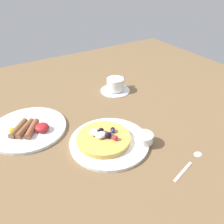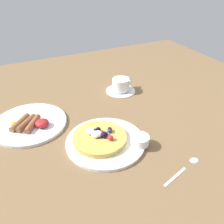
{
  "view_description": "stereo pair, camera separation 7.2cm",
  "coord_description": "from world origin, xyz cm",
  "px_view_note": "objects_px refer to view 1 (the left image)",
  "views": [
    {
      "loc": [
        -37.32,
        -54.97,
        49.96
      ],
      "look_at": [
        -0.39,
        4.66,
        4.0
      ],
      "focal_mm": 37.75,
      "sensor_mm": 36.0,
      "label": 1
    },
    {
      "loc": [
        -31.03,
        -58.43,
        49.96
      ],
      "look_at": [
        -0.39,
        4.66,
        4.0
      ],
      "focal_mm": 37.75,
      "sensor_mm": 36.0,
      "label": 2
    }
  ],
  "objects_px": {
    "breakfast_plate": "(28,128)",
    "coffee_cup": "(115,84)",
    "pancake_plate": "(109,142)",
    "coffee_saucer": "(115,90)",
    "teaspoon": "(193,160)",
    "syrup_ramekin": "(144,138)"
  },
  "relations": [
    {
      "from": "teaspoon",
      "to": "breakfast_plate",
      "type": "bearing_deg",
      "value": 132.49
    },
    {
      "from": "syrup_ramekin",
      "to": "coffee_cup",
      "type": "height_order",
      "value": "coffee_cup"
    },
    {
      "from": "pancake_plate",
      "to": "coffee_cup",
      "type": "bearing_deg",
      "value": 54.37
    },
    {
      "from": "coffee_saucer",
      "to": "teaspoon",
      "type": "height_order",
      "value": "coffee_saucer"
    },
    {
      "from": "coffee_cup",
      "to": "breakfast_plate",
      "type": "bearing_deg",
      "value": -168.7
    },
    {
      "from": "breakfast_plate",
      "to": "pancake_plate",
      "type": "bearing_deg",
      "value": -45.92
    },
    {
      "from": "breakfast_plate",
      "to": "coffee_saucer",
      "type": "xyz_separation_m",
      "value": [
        0.41,
        0.08,
        -0.0
      ]
    },
    {
      "from": "coffee_cup",
      "to": "coffee_saucer",
      "type": "bearing_deg",
      "value": -163.76
    },
    {
      "from": "coffee_saucer",
      "to": "syrup_ramekin",
      "type": "bearing_deg",
      "value": -108.33
    },
    {
      "from": "coffee_saucer",
      "to": "teaspoon",
      "type": "distance_m",
      "value": 0.49
    },
    {
      "from": "breakfast_plate",
      "to": "teaspoon",
      "type": "height_order",
      "value": "breakfast_plate"
    },
    {
      "from": "coffee_saucer",
      "to": "coffee_cup",
      "type": "height_order",
      "value": "coffee_cup"
    },
    {
      "from": "pancake_plate",
      "to": "breakfast_plate",
      "type": "xyz_separation_m",
      "value": [
        -0.2,
        0.21,
        0.0
      ]
    },
    {
      "from": "coffee_cup",
      "to": "teaspoon",
      "type": "xyz_separation_m",
      "value": [
        -0.04,
        -0.49,
        -0.03
      ]
    },
    {
      "from": "pancake_plate",
      "to": "teaspoon",
      "type": "xyz_separation_m",
      "value": [
        0.17,
        -0.2,
        -0.0
      ]
    },
    {
      "from": "syrup_ramekin",
      "to": "teaspoon",
      "type": "xyz_separation_m",
      "value": [
        0.08,
        -0.13,
        -0.02
      ]
    },
    {
      "from": "teaspoon",
      "to": "pancake_plate",
      "type": "bearing_deg",
      "value": 130.7
    },
    {
      "from": "coffee_cup",
      "to": "teaspoon",
      "type": "relative_size",
      "value": 0.68
    },
    {
      "from": "breakfast_plate",
      "to": "coffee_cup",
      "type": "distance_m",
      "value": 0.42
    },
    {
      "from": "pancake_plate",
      "to": "teaspoon",
      "type": "distance_m",
      "value": 0.26
    },
    {
      "from": "pancake_plate",
      "to": "coffee_saucer",
      "type": "xyz_separation_m",
      "value": [
        0.21,
        0.29,
        -0.0
      ]
    },
    {
      "from": "pancake_plate",
      "to": "syrup_ramekin",
      "type": "distance_m",
      "value": 0.11
    }
  ]
}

